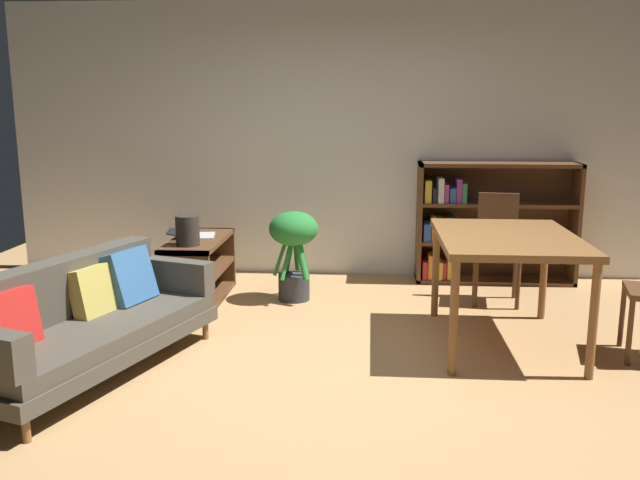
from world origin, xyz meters
The scene contains 10 objects.
ground_plane centered at (0.00, 0.00, 0.00)m, with size 8.16×8.16×0.00m, color tan.
back_wall_panel centered at (0.00, 2.70, 1.35)m, with size 6.80×0.10×2.70m, color silver.
fabric_couch centered at (-1.60, -0.04, 0.36)m, with size 1.28×1.98×0.72m.
media_console centered at (-1.27, 1.63, 0.28)m, with size 0.44×1.04×0.55m.
open_laptop centered at (-1.33, 1.70, 0.57)m, with size 0.44×0.35×0.06m.
desk_speaker centered at (-1.28, 1.34, 0.68)m, with size 0.20×0.20×0.25m.
potted_floor_plant centered at (-0.43, 1.69, 0.51)m, with size 0.43×0.44×0.79m.
dining_table centered at (1.20, 0.69, 0.73)m, with size 0.96×1.32×0.80m.
dining_chair_near centered at (1.34, 1.81, 0.53)m, with size 0.43×0.43×0.94m.
bookshelf centered at (1.33, 2.50, 0.57)m, with size 1.51×0.36×1.16m.
Camera 1 is at (0.23, -4.01, 1.71)m, focal length 37.51 mm.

